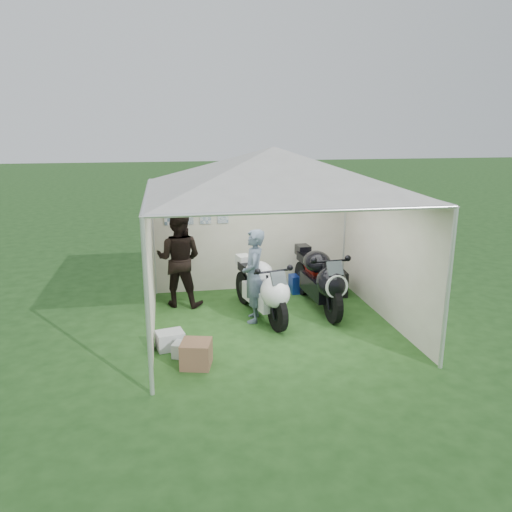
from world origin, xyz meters
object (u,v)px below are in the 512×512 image
object	(u,v)px
person_dark_jacket	(179,259)
crate_1	(196,354)
motorcycle_black	(320,278)
crate_0	(170,340)
canopy_tent	(273,173)
equipment_box	(334,284)
paddock_stand	(302,283)
crate_2	(183,350)
person_blue_jacket	(254,276)
motorcycle_white	(263,287)

from	to	relation	value
person_dark_jacket	crate_1	distance (m)	2.67
motorcycle_black	crate_0	bearing A→B (deg)	-159.47
canopy_tent	equipment_box	xyz separation A→B (m)	(1.52, 1.20, -2.33)
person_dark_jacket	crate_1	world-z (taller)	person_dark_jacket
crate_1	canopy_tent	bearing A→B (deg)	44.17
paddock_stand	person_dark_jacket	bearing A→B (deg)	-172.94
motorcycle_black	person_dark_jacket	size ratio (longest dim) A/B	1.23
crate_1	crate_2	xyz separation A→B (m)	(-0.17, 0.33, -0.08)
person_dark_jacket	crate_0	size ratio (longest dim) A/B	4.46
canopy_tent	motorcycle_black	world-z (taller)	canopy_tent
paddock_stand	person_dark_jacket	world-z (taller)	person_dark_jacket
equipment_box	crate_2	distance (m)	3.81
canopy_tent	person_blue_jacket	distance (m)	1.79
motorcycle_white	motorcycle_black	bearing A→B (deg)	0.04
motorcycle_black	crate_1	world-z (taller)	motorcycle_black
canopy_tent	paddock_stand	size ratio (longest dim) A/B	11.60
motorcycle_white	paddock_stand	bearing A→B (deg)	37.52
crate_0	crate_2	xyz separation A→B (m)	(0.19, -0.32, -0.03)
person_dark_jacket	person_blue_jacket	size ratio (longest dim) A/B	1.12
person_blue_jacket	equipment_box	bearing A→B (deg)	129.77
crate_1	person_blue_jacket	bearing A→B (deg)	54.38
motorcycle_white	equipment_box	bearing A→B (deg)	17.63
motorcycle_black	motorcycle_white	bearing A→B (deg)	-170.82
person_blue_jacket	equipment_box	xyz separation A→B (m)	(1.81, 1.01, -0.57)
person_dark_jacket	crate_2	bearing A→B (deg)	108.29
motorcycle_black	person_blue_jacket	xyz separation A→B (m)	(-1.29, -0.32, 0.20)
canopy_tent	person_dark_jacket	bearing A→B (deg)	141.42
person_dark_jacket	crate_2	world-z (taller)	person_dark_jacket
canopy_tent	motorcycle_white	distance (m)	2.02
motorcycle_white	crate_0	distance (m)	1.95
canopy_tent	crate_1	distance (m)	3.08
motorcycle_white	crate_1	distance (m)	2.10
person_blue_jacket	crate_0	xyz separation A→B (m)	(-1.46, -0.89, -0.68)
motorcycle_black	crate_2	world-z (taller)	motorcycle_black
crate_0	person_blue_jacket	bearing A→B (deg)	31.37
equipment_box	crate_0	distance (m)	3.79
paddock_stand	motorcycle_white	bearing A→B (deg)	-130.21
paddock_stand	person_blue_jacket	distance (m)	1.92
motorcycle_black	crate_0	world-z (taller)	motorcycle_black
canopy_tent	person_blue_jacket	xyz separation A→B (m)	(-0.29, 0.19, -1.76)
motorcycle_white	crate_0	world-z (taller)	motorcycle_white
motorcycle_black	crate_0	size ratio (longest dim) A/B	5.50
motorcycle_white	equipment_box	size ratio (longest dim) A/B	4.17
equipment_box	crate_2	xyz separation A→B (m)	(-3.08, -2.23, -0.14)
motorcycle_black	person_dark_jacket	xyz separation A→B (m)	(-2.53, 0.71, 0.29)
motorcycle_black	crate_1	bearing A→B (deg)	-145.37
paddock_stand	crate_1	distance (m)	3.71
canopy_tent	crate_0	bearing A→B (deg)	-158.14
motorcycle_white	person_blue_jacket	world-z (taller)	person_blue_jacket
paddock_stand	canopy_tent	bearing A→B (deg)	-122.04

